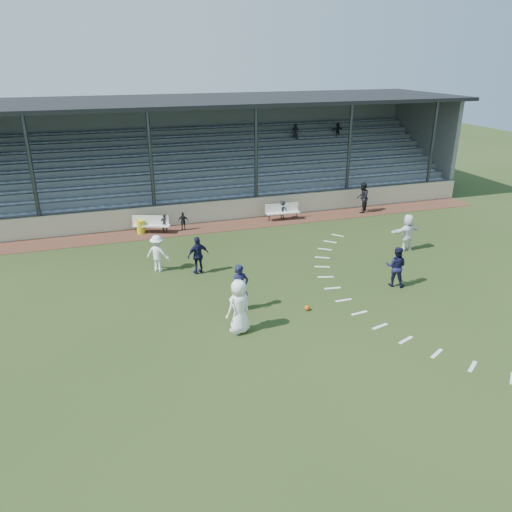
{
  "coord_description": "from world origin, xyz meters",
  "views": [
    {
      "loc": [
        -5.97,
        -15.74,
        9.05
      ],
      "look_at": [
        0.0,
        2.5,
        1.3
      ],
      "focal_mm": 35.0,
      "sensor_mm": 36.0,
      "label": 1
    }
  ],
  "objects_px": {
    "bench_left": "(151,223)",
    "official": "(362,197)",
    "player_white_lead": "(239,306)",
    "player_navy_lead": "(240,288)",
    "football": "(307,308)",
    "trash_bin": "(141,227)",
    "bench_right": "(282,210)"
  },
  "relations": [
    {
      "from": "football",
      "to": "player_navy_lead",
      "type": "height_order",
      "value": "player_navy_lead"
    },
    {
      "from": "bench_left",
      "to": "player_white_lead",
      "type": "distance_m",
      "value": 11.69
    },
    {
      "from": "trash_bin",
      "to": "official",
      "type": "distance_m",
      "value": 13.38
    },
    {
      "from": "bench_right",
      "to": "player_navy_lead",
      "type": "bearing_deg",
      "value": -115.75
    },
    {
      "from": "football",
      "to": "bench_left",
      "type": "bearing_deg",
      "value": 112.56
    },
    {
      "from": "bench_right",
      "to": "player_navy_lead",
      "type": "relative_size",
      "value": 1.09
    },
    {
      "from": "player_white_lead",
      "to": "player_navy_lead",
      "type": "xyz_separation_m",
      "value": [
        0.48,
        1.5,
        -0.06
      ]
    },
    {
      "from": "trash_bin",
      "to": "football",
      "type": "bearing_deg",
      "value": -65.17
    },
    {
      "from": "bench_right",
      "to": "official",
      "type": "bearing_deg",
      "value": 1.53
    },
    {
      "from": "player_navy_lead",
      "to": "official",
      "type": "height_order",
      "value": "official"
    },
    {
      "from": "bench_right",
      "to": "trash_bin",
      "type": "height_order",
      "value": "bench_right"
    },
    {
      "from": "football",
      "to": "player_navy_lead",
      "type": "distance_m",
      "value": 2.67
    },
    {
      "from": "official",
      "to": "bench_left",
      "type": "bearing_deg",
      "value": -50.27
    },
    {
      "from": "football",
      "to": "player_white_lead",
      "type": "distance_m",
      "value": 3.11
    },
    {
      "from": "bench_left",
      "to": "player_white_lead",
      "type": "height_order",
      "value": "player_white_lead"
    },
    {
      "from": "bench_right",
      "to": "football",
      "type": "height_order",
      "value": "bench_right"
    },
    {
      "from": "bench_right",
      "to": "player_white_lead",
      "type": "relative_size",
      "value": 1.02
    },
    {
      "from": "player_navy_lead",
      "to": "bench_right",
      "type": "bearing_deg",
      "value": 52.66
    },
    {
      "from": "football",
      "to": "player_navy_lead",
      "type": "xyz_separation_m",
      "value": [
        -2.41,
        0.79,
        0.83
      ]
    },
    {
      "from": "bench_left",
      "to": "official",
      "type": "xyz_separation_m",
      "value": [
        12.81,
        -0.17,
        0.37
      ]
    },
    {
      "from": "player_white_lead",
      "to": "player_navy_lead",
      "type": "relative_size",
      "value": 1.07
    },
    {
      "from": "bench_left",
      "to": "football",
      "type": "distance_m",
      "value": 11.77
    },
    {
      "from": "trash_bin",
      "to": "football",
      "type": "relative_size",
      "value": 3.54
    },
    {
      "from": "football",
      "to": "official",
      "type": "bearing_deg",
      "value": 52.17
    },
    {
      "from": "player_white_lead",
      "to": "official",
      "type": "distance_m",
      "value": 15.98
    },
    {
      "from": "player_navy_lead",
      "to": "trash_bin",
      "type": "bearing_deg",
      "value": 96.21
    },
    {
      "from": "trash_bin",
      "to": "player_white_lead",
      "type": "xyz_separation_m",
      "value": [
        2.17,
        -11.66,
        0.61
      ]
    },
    {
      "from": "player_white_lead",
      "to": "player_navy_lead",
      "type": "distance_m",
      "value": 1.58
    },
    {
      "from": "bench_left",
      "to": "player_white_lead",
      "type": "xyz_separation_m",
      "value": [
        1.61,
        -11.57,
        0.41
      ]
    },
    {
      "from": "football",
      "to": "official",
      "type": "xyz_separation_m",
      "value": [
        8.3,
        10.69,
        0.85
      ]
    },
    {
      "from": "trash_bin",
      "to": "football",
      "type": "distance_m",
      "value": 12.07
    },
    {
      "from": "football",
      "to": "player_white_lead",
      "type": "relative_size",
      "value": 0.1
    }
  ]
}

